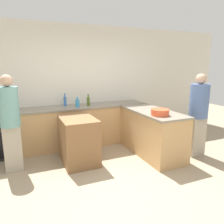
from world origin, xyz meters
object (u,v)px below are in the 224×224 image
dish_soap_bottle (77,103)px  olive_oil_bottle (88,101)px  person_by_range (10,120)px  person_at_peninsula (198,113)px  mixing_bowl (160,112)px  water_bottle_blue (65,101)px  island_table (78,140)px  range_oven (0,134)px

dish_soap_bottle → olive_oil_bottle: 0.27m
dish_soap_bottle → person_by_range: size_ratio=0.13×
dish_soap_bottle → person_at_peninsula: bearing=-34.2°
mixing_bowl → water_bottle_blue: (-1.38, 1.61, 0.05)m
island_table → olive_oil_bottle: 1.12m
dish_soap_bottle → island_table: bearing=-104.7°
dish_soap_bottle → olive_oil_bottle: (0.27, 0.06, 0.02)m
island_table → water_bottle_blue: size_ratio=3.06×
island_table → mixing_bowl: (1.37, -0.60, 0.54)m
range_oven → person_by_range: person_by_range is taller
mixing_bowl → water_bottle_blue: water_bottle_blue is taller
island_table → person_at_peninsula: (2.26, -0.62, 0.46)m
water_bottle_blue → range_oven: bearing=-175.1°
range_oven → olive_oil_bottle: 1.90m
range_oven → olive_oil_bottle: (1.82, -0.05, 0.55)m
olive_oil_bottle → person_by_range: size_ratio=0.16×
island_table → person_by_range: 1.22m
range_oven → person_at_peninsula: 3.94m
olive_oil_bottle → person_at_peninsula: 2.32m
range_oven → dish_soap_bottle: (1.55, -0.11, 0.54)m
range_oven → dish_soap_bottle: 1.65m
island_table → water_bottle_blue: (-0.02, 1.01, 0.59)m
island_table → dish_soap_bottle: dish_soap_bottle is taller
mixing_bowl → island_table: bearing=156.2°
olive_oil_bottle → person_at_peninsula: bearing=-39.1°
island_table → dish_soap_bottle: size_ratio=3.99×
mixing_bowl → dish_soap_bottle: bearing=130.1°
olive_oil_bottle → person_by_range: person_by_range is taller
range_oven → person_by_range: (0.23, -0.77, 0.44)m
range_oven → dish_soap_bottle: size_ratio=4.30×
mixing_bowl → person_by_range: person_by_range is taller
olive_oil_bottle → dish_soap_bottle: bearing=-167.2°
island_table → range_oven: bearing=146.6°
person_by_range → range_oven: bearing=107.0°
water_bottle_blue → person_by_range: (-1.10, -0.88, -0.12)m
dish_soap_bottle → person_by_range: bearing=-153.7°
dish_soap_bottle → water_bottle_blue: water_bottle_blue is taller
mixing_bowl → dish_soap_bottle: size_ratio=1.53×
person_at_peninsula → water_bottle_blue: bearing=144.5°
range_oven → island_table: size_ratio=1.08×
dish_soap_bottle → person_at_peninsula: (2.06, -1.40, -0.11)m
range_oven → person_by_range: bearing=-73.0°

